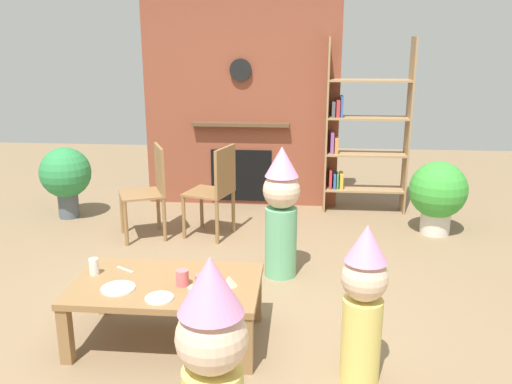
% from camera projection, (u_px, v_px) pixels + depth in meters
% --- Properties ---
extents(ground_plane, '(12.00, 12.00, 0.00)m').
position_uv_depth(ground_plane, '(231.00, 306.00, 3.93)').
color(ground_plane, '#846B4C').
extents(brick_fireplace_feature, '(2.20, 0.28, 2.40)m').
position_uv_depth(brick_fireplace_feature, '(242.00, 101.00, 6.11)').
color(brick_fireplace_feature, brown).
rests_on(brick_fireplace_feature, ground_plane).
extents(bookshelf, '(0.90, 0.28, 1.90)m').
position_uv_depth(bookshelf, '(360.00, 134.00, 5.90)').
color(bookshelf, '#9E7A51').
rests_on(bookshelf, ground_plane).
extents(coffee_table, '(1.18, 0.71, 0.40)m').
position_uv_depth(coffee_table, '(167.00, 290.00, 3.40)').
color(coffee_table, olive).
rests_on(coffee_table, ground_plane).
extents(paper_cup_near_left, '(0.08, 0.08, 0.10)m').
position_uv_depth(paper_cup_near_left, '(182.00, 278.00, 3.33)').
color(paper_cup_near_left, '#E5666B').
rests_on(paper_cup_near_left, coffee_table).
extents(paper_cup_near_right, '(0.07, 0.07, 0.09)m').
position_uv_depth(paper_cup_near_right, '(201.00, 281.00, 3.30)').
color(paper_cup_near_right, '#E5666B').
rests_on(paper_cup_near_right, coffee_table).
extents(paper_cup_center, '(0.07, 0.07, 0.10)m').
position_uv_depth(paper_cup_center, '(194.00, 295.00, 3.10)').
color(paper_cup_center, '#8CD18C').
rests_on(paper_cup_center, coffee_table).
extents(paper_cup_far_left, '(0.06, 0.06, 0.11)m').
position_uv_depth(paper_cup_far_left, '(94.00, 267.00, 3.49)').
color(paper_cup_far_left, silver).
rests_on(paper_cup_far_left, coffee_table).
extents(paper_plate_front, '(0.17, 0.17, 0.01)m').
position_uv_depth(paper_plate_front, '(159.00, 298.00, 3.17)').
color(paper_plate_front, white).
rests_on(paper_plate_front, coffee_table).
extents(paper_plate_rear, '(0.21, 0.21, 0.01)m').
position_uv_depth(paper_plate_rear, '(118.00, 288.00, 3.29)').
color(paper_plate_rear, white).
rests_on(paper_plate_rear, coffee_table).
extents(birthday_cake_slice, '(0.10, 0.10, 0.06)m').
position_uv_depth(birthday_cake_slice, '(229.00, 281.00, 3.33)').
color(birthday_cake_slice, '#EAC68C').
rests_on(birthday_cake_slice, coffee_table).
extents(table_fork, '(0.14, 0.09, 0.01)m').
position_uv_depth(table_fork, '(125.00, 270.00, 3.57)').
color(table_fork, silver).
rests_on(table_fork, coffee_table).
extents(child_with_cone_hat, '(0.30, 0.30, 1.08)m').
position_uv_depth(child_with_cone_hat, '(213.00, 372.00, 2.20)').
color(child_with_cone_hat, '#E0CC66').
rests_on(child_with_cone_hat, ground_plane).
extents(child_in_pink, '(0.26, 0.26, 0.93)m').
position_uv_depth(child_in_pink, '(363.00, 301.00, 2.96)').
color(child_in_pink, '#E0CC66').
rests_on(child_in_pink, ground_plane).
extents(child_by_the_chairs, '(0.30, 0.30, 1.08)m').
position_uv_depth(child_by_the_chairs, '(281.00, 209.00, 4.30)').
color(child_by_the_chairs, '#66B27F').
rests_on(child_by_the_chairs, ground_plane).
extents(dining_chair_left, '(0.53, 0.53, 0.90)m').
position_uv_depth(dining_chair_left, '(151.00, 186.00, 5.19)').
color(dining_chair_left, olive).
rests_on(dining_chair_left, ground_plane).
extents(dining_chair_middle, '(0.50, 0.50, 0.90)m').
position_uv_depth(dining_chair_middle, '(217.00, 186.00, 5.18)').
color(dining_chair_middle, olive).
rests_on(dining_chair_middle, ground_plane).
extents(potted_plant_tall, '(0.56, 0.56, 0.73)m').
position_uv_depth(potted_plant_tall, '(438.00, 193.00, 5.30)').
color(potted_plant_tall, beige).
rests_on(potted_plant_tall, ground_plane).
extents(potted_plant_short, '(0.54, 0.54, 0.77)m').
position_uv_depth(potted_plant_short, '(66.00, 175.00, 5.76)').
color(potted_plant_short, '#4C5660').
rests_on(potted_plant_short, ground_plane).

